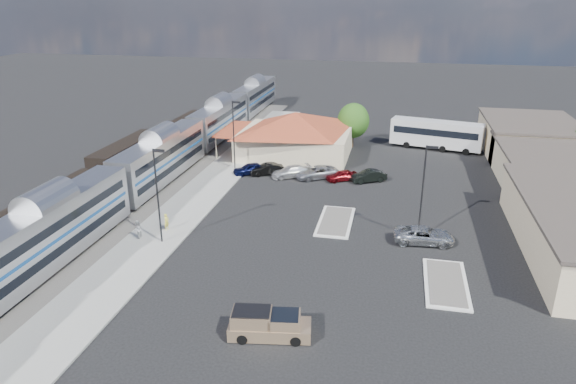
% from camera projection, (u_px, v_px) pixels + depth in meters
% --- Properties ---
extents(ground, '(280.00, 280.00, 0.00)m').
position_uv_depth(ground, '(292.00, 227.00, 50.44)').
color(ground, black).
rests_on(ground, ground).
extents(railbed, '(16.00, 100.00, 0.12)m').
position_uv_depth(railbed, '(136.00, 184.00, 61.84)').
color(railbed, '#4C4944').
rests_on(railbed, ground).
extents(platform, '(5.50, 92.00, 0.18)m').
position_uv_depth(platform, '(200.00, 195.00, 58.24)').
color(platform, gray).
rests_on(platform, ground).
extents(passenger_train, '(3.00, 104.00, 5.55)m').
position_uv_depth(passenger_train, '(162.00, 160.00, 61.60)').
color(passenger_train, silver).
rests_on(passenger_train, ground).
extents(freight_cars, '(2.80, 46.00, 4.00)m').
position_uv_depth(freight_cars, '(127.00, 158.00, 65.37)').
color(freight_cars, black).
rests_on(freight_cars, ground).
extents(station_depot, '(18.35, 12.24, 6.20)m').
position_uv_depth(station_depot, '(295.00, 134.00, 72.14)').
color(station_depot, '#C4B18F').
rests_on(station_depot, ground).
extents(buildings_east, '(14.40, 51.40, 4.80)m').
position_uv_depth(buildings_east, '(564.00, 178.00, 57.18)').
color(buildings_east, '#C6B28C').
rests_on(buildings_east, ground).
extents(traffic_island_south, '(3.30, 7.50, 0.21)m').
position_uv_depth(traffic_island_south, '(335.00, 221.00, 51.44)').
color(traffic_island_south, silver).
rests_on(traffic_island_south, ground).
extents(traffic_island_north, '(3.30, 7.50, 0.21)m').
position_uv_depth(traffic_island_north, '(446.00, 283.00, 40.35)').
color(traffic_island_north, silver).
rests_on(traffic_island_north, ground).
extents(lamp_plat_s, '(1.08, 0.25, 9.00)m').
position_uv_depth(lamp_plat_s, '(158.00, 189.00, 45.19)').
color(lamp_plat_s, black).
rests_on(lamp_plat_s, ground).
extents(lamp_plat_n, '(1.08, 0.25, 9.00)m').
position_uv_depth(lamp_plat_n, '(234.00, 130.00, 65.29)').
color(lamp_plat_n, black).
rests_on(lamp_plat_n, ground).
extents(lamp_lot, '(1.08, 0.25, 9.00)m').
position_uv_depth(lamp_lot, '(424.00, 185.00, 46.16)').
color(lamp_lot, black).
rests_on(lamp_lot, ground).
extents(tree_depot, '(4.71, 4.71, 6.63)m').
position_uv_depth(tree_depot, '(353.00, 121.00, 75.81)').
color(tree_depot, '#382314').
rests_on(tree_depot, ground).
extents(pickup_truck, '(5.67, 2.80, 1.88)m').
position_uv_depth(pickup_truck, '(270.00, 325.00, 33.89)').
color(pickup_truck, tan).
rests_on(pickup_truck, ground).
extents(suv, '(5.65, 2.91, 1.53)m').
position_uv_depth(suv, '(424.00, 235.00, 46.90)').
color(suv, '#ABAFB3').
rests_on(suv, ground).
extents(coach_bus, '(13.36, 5.69, 4.19)m').
position_uv_depth(coach_bus, '(436.00, 133.00, 75.32)').
color(coach_bus, white).
rests_on(coach_bus, ground).
extents(person_a, '(0.53, 0.68, 1.64)m').
position_uv_depth(person_a, '(167.00, 222.00, 49.14)').
color(person_a, '#D8CD43').
rests_on(person_a, platform).
extents(person_b, '(0.70, 0.89, 1.80)m').
position_uv_depth(person_b, '(137.00, 229.00, 47.35)').
color(person_b, beige).
rests_on(person_b, platform).
extents(parked_car_a, '(4.58, 3.75, 1.47)m').
position_uv_depth(parked_car_a, '(250.00, 169.00, 65.11)').
color(parked_car_a, '#0B113A').
rests_on(parked_car_a, ground).
extents(parked_car_b, '(4.58, 3.37, 1.44)m').
position_uv_depth(parked_car_b, '(267.00, 169.00, 64.97)').
color(parked_car_b, black).
rests_on(parked_car_b, ground).
extents(parked_car_c, '(5.32, 4.32, 1.45)m').
position_uv_depth(parked_car_c, '(291.00, 172.00, 64.07)').
color(parked_car_c, silver).
rests_on(parked_car_c, ground).
extents(parked_car_d, '(5.97, 4.91, 1.51)m').
position_uv_depth(parked_car_d, '(317.00, 172.00, 63.70)').
color(parked_car_d, '#909398').
rests_on(parked_car_d, ground).
extents(parked_car_e, '(4.18, 3.28, 1.33)m').
position_uv_depth(parked_car_e, '(342.00, 176.00, 62.83)').
color(parked_car_e, maroon).
rests_on(parked_car_e, ground).
extents(parked_car_f, '(4.59, 3.44, 1.45)m').
position_uv_depth(parked_car_f, '(368.00, 176.00, 62.46)').
color(parked_car_f, black).
rests_on(parked_car_f, ground).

